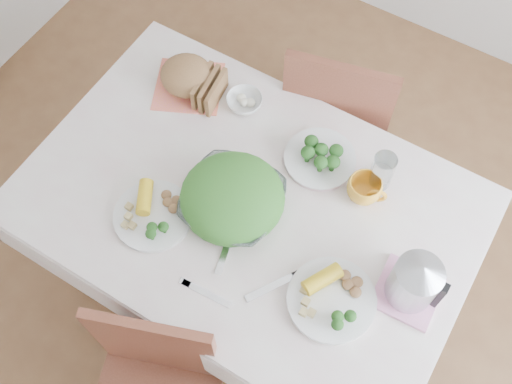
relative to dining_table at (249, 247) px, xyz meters
The scene contains 18 objects.
floor 0.38m from the dining_table, ahead, with size 3.60×3.60×0.00m, color brown.
dining_table is the anchor object (origin of this frame).
tablecloth 0.38m from the dining_table, ahead, with size 1.50×1.00×0.01m, color silver.
chair_far 0.72m from the dining_table, 88.47° to the left, with size 0.43×0.43×0.96m, color brown.
salad_bowl 0.43m from the dining_table, 128.91° to the right, with size 0.32×0.32×0.08m, color white.
dinner_plate_left 0.51m from the dining_table, 138.34° to the right, with size 0.26×0.26×0.02m, color white.
dinner_plate_right 0.59m from the dining_table, 21.88° to the right, with size 0.28×0.28×0.02m, color white.
broccoli_plate 0.50m from the dining_table, 64.26° to the left, with size 0.25×0.25×0.02m, color beige.
napkin 0.66m from the dining_table, 146.02° to the left, with size 0.25×0.25×0.00m, color #F17459.
bread_loaf 0.70m from the dining_table, 146.02° to the left, with size 0.20×0.19×0.12m, color brown.
fruit_bowl 0.57m from the dining_table, 123.30° to the left, with size 0.13×0.13×0.04m, color white.
yellow_mug 0.58m from the dining_table, 34.67° to the left, with size 0.12×0.12×0.09m, color gold.
glass_tumbler 0.64m from the dining_table, 40.98° to the left, with size 0.08×0.08×0.15m, color white.
pink_tray 0.71m from the dining_table, ahead, with size 0.19×0.19×0.02m, color pink.
electric_kettle 0.78m from the dining_table, ahead, with size 0.15×0.15×0.20m, color #B2B5BA.
fork_left 0.43m from the dining_table, 80.89° to the right, with size 0.02×0.19×0.00m, color silver.
fork_right 0.50m from the dining_table, 43.09° to the right, with size 0.02×0.20×0.00m, color silver.
knife 0.52m from the dining_table, 80.36° to the right, with size 0.02×0.17×0.00m, color silver.
Camera 1 is at (0.50, -0.77, 2.55)m, focal length 42.00 mm.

